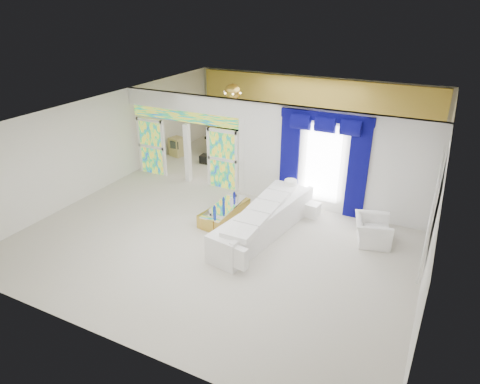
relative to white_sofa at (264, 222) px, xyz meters
The scene contains 22 objects.
floor 1.62m from the white_sofa, 129.96° to the left, with size 12.00×12.00×0.00m, color #B7AF9E.
dividing_wall 2.73m from the white_sofa, 62.75° to the left, with size 5.70×0.18×3.00m, color white.
dividing_header 5.03m from the white_sofa, 150.24° to the left, with size 4.30×0.18×0.55m, color white.
stained_panel_left 5.76m from the white_sofa, 157.33° to the left, with size 0.95×0.04×2.00m, color #994C3F.
stained_panel_right 3.35m from the white_sofa, 137.82° to the left, with size 0.95×0.04×2.00m, color #994C3F.
stained_transom 4.83m from the white_sofa, 150.24° to the left, with size 4.00×0.05×0.35m, color #994C3F.
window_pane 2.53m from the white_sofa, 67.17° to the left, with size 1.00×0.02×2.30m, color white.
blue_drape_left 2.32m from the white_sofa, 93.10° to the left, with size 0.55×0.10×2.80m, color #050342.
blue_drape_right 2.99m from the white_sofa, 47.76° to the left, with size 0.55×0.10×2.80m, color #050342.
blue_pelmet 3.33m from the white_sofa, 66.88° to the left, with size 2.60×0.12×0.25m, color #050342.
wall_mirror 4.11m from the white_sofa, ahead, with size 0.04×2.70×1.90m, color white.
gold_curtains 7.27m from the white_sofa, 98.11° to the left, with size 9.70×0.12×2.90m, color gold.
white_sofa is the anchor object (origin of this frame).
coffee_table 1.39m from the white_sofa, 167.47° to the left, with size 0.58×1.75×0.39m, color gold.
console_table 1.67m from the white_sofa, 75.20° to the left, with size 1.22×0.39×0.41m, color white.
table_lamp 1.65m from the white_sofa, 85.55° to the left, with size 0.36×0.36×0.58m, color silver.
armchair 2.80m from the white_sofa, 19.16° to the left, with size 1.02×0.89×0.66m, color white.
grand_piano 6.75m from the white_sofa, 124.76° to the left, with size 1.38×1.81×0.91m, color black.
piano_bench 5.52m from the white_sofa, 134.28° to the left, with size 0.95×0.37×0.32m, color black.
tv_console 6.94m from the white_sofa, 143.38° to the left, with size 0.51×0.47×0.74m, color #A48E52.
chandelier 6.12m from the white_sofa, 125.71° to the left, with size 0.60×0.60×0.60m, color gold.
decanters 1.39m from the white_sofa, 165.99° to the left, with size 0.20×1.17×0.27m.
Camera 1 is at (4.82, -10.26, 5.79)m, focal length 31.64 mm.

